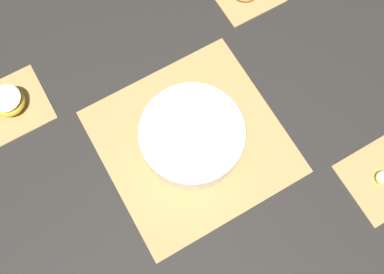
{
  "coord_description": "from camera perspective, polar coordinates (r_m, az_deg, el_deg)",
  "views": [
    {
      "loc": [
        -0.17,
        -0.3,
        1.04
      ],
      "look_at": [
        0.0,
        0.0,
        0.04
      ],
      "focal_mm": 42.0,
      "sensor_mm": 36.0,
      "label": 1
    }
  ],
  "objects": [
    {
      "name": "fruit_salad_bowl",
      "position": [
        1.05,
        0.03,
        0.23
      ],
      "size": [
        0.25,
        0.25,
        0.08
      ],
      "color": "silver",
      "rests_on": "bamboo_mat_center"
    },
    {
      "name": "apple_half",
      "position": [
        1.19,
        -22.27,
        4.18
      ],
      "size": [
        0.08,
        0.08,
        0.04
      ],
      "color": "gold",
      "rests_on": "coaster_mat_far_left"
    },
    {
      "name": "coaster_mat_near_right",
      "position": [
        1.16,
        22.94,
        -4.92
      ],
      "size": [
        0.17,
        0.17,
        0.01
      ],
      "color": "#A8844C",
      "rests_on": "ground_plane"
    },
    {
      "name": "ground_plane",
      "position": [
        1.1,
        0.0,
        -0.6
      ],
      "size": [
        6.0,
        6.0,
        0.0
      ],
      "primitive_type": "plane",
      "color": "black"
    },
    {
      "name": "banana_coin_single",
      "position": [
        1.15,
        23.08,
        -4.83
      ],
      "size": [
        0.04,
        0.04,
        0.01
      ],
      "color": "#F4EABC",
      "rests_on": "coaster_mat_near_right"
    },
    {
      "name": "coaster_mat_far_left",
      "position": [
        1.21,
        -21.83,
        3.7
      ],
      "size": [
        0.17,
        0.17,
        0.01
      ],
      "color": "#A8844C",
      "rests_on": "ground_plane"
    },
    {
      "name": "bamboo_mat_center",
      "position": [
        1.09,
        0.0,
        -0.55
      ],
      "size": [
        0.43,
        0.42,
        0.01
      ],
      "color": "#A8844C",
      "rests_on": "ground_plane"
    }
  ]
}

